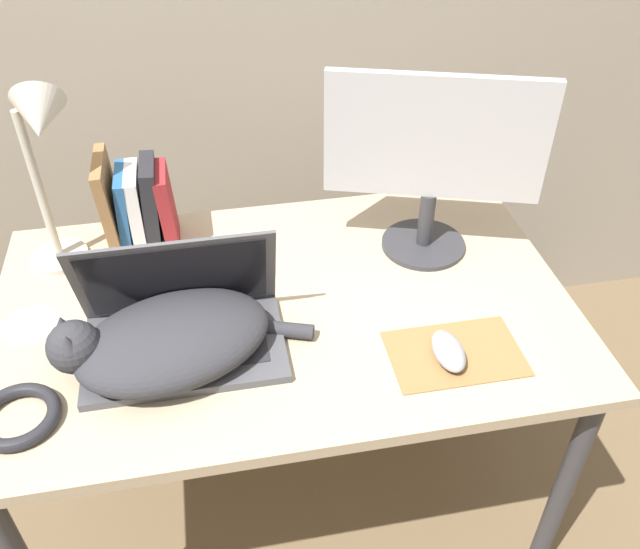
{
  "coord_description": "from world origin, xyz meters",
  "views": [
    {
      "loc": [
        -0.13,
        -0.71,
        1.7
      ],
      "look_at": [
        0.07,
        0.35,
        0.82
      ],
      "focal_mm": 38.0,
      "sensor_mm": 36.0,
      "label": 1
    }
  ],
  "objects": [
    {
      "name": "external_monitor",
      "position": [
        0.36,
        0.53,
        0.96
      ],
      "size": [
        0.47,
        0.2,
        0.43
      ],
      "color": "#333338",
      "rests_on": "desk"
    },
    {
      "name": "cd_disc",
      "position": [
        -0.53,
        0.42,
        0.72
      ],
      "size": [
        0.12,
        0.12,
        0.0
      ],
      "color": "silver",
      "rests_on": "desk"
    },
    {
      "name": "book_row",
      "position": [
        -0.3,
        0.67,
        0.82
      ],
      "size": [
        0.16,
        0.17,
        0.24
      ],
      "color": "olive",
      "rests_on": "desk"
    },
    {
      "name": "cat",
      "position": [
        -0.25,
        0.26,
        0.78
      ],
      "size": [
        0.51,
        0.35,
        0.14
      ],
      "color": "#333338",
      "rests_on": "desk"
    },
    {
      "name": "mousepad",
      "position": [
        0.31,
        0.17,
        0.72
      ],
      "size": [
        0.26,
        0.17,
        0.0
      ],
      "color": "olive",
      "rests_on": "desk"
    },
    {
      "name": "desk",
      "position": [
        0.0,
        0.39,
        0.65
      ],
      "size": [
        1.25,
        0.78,
        0.72
      ],
      "color": "tan",
      "rests_on": "ground_plane"
    },
    {
      "name": "cable_coil",
      "position": [
        -0.52,
        0.16,
        0.73
      ],
      "size": [
        0.15,
        0.15,
        0.03
      ],
      "color": "#232328",
      "rests_on": "desk"
    },
    {
      "name": "computer_mouse",
      "position": [
        0.29,
        0.16,
        0.74
      ],
      "size": [
        0.06,
        0.11,
        0.04
      ],
      "color": "#99999E",
      "rests_on": "mousepad"
    },
    {
      "name": "desk_lamp",
      "position": [
        -0.46,
        0.61,
        1.02
      ],
      "size": [
        0.17,
        0.17,
        0.45
      ],
      "color": "beige",
      "rests_on": "desk"
    },
    {
      "name": "laptop",
      "position": [
        -0.21,
        0.3,
        0.77
      ],
      "size": [
        0.39,
        0.24,
        0.25
      ],
      "color": "#4C4C51",
      "rests_on": "desk"
    }
  ]
}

